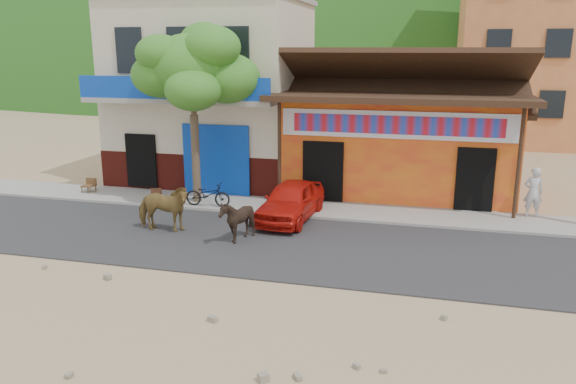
{
  "coord_description": "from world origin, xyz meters",
  "views": [
    {
      "loc": [
        3.1,
        -11.65,
        5.31
      ],
      "look_at": [
        -0.64,
        3.0,
        1.4
      ],
      "focal_mm": 35.0,
      "sensor_mm": 36.0,
      "label": 1
    }
  ],
  "objects_px": {
    "cow_dark": "(237,220)",
    "red_car": "(291,201)",
    "tree": "(194,115)",
    "pedestrian": "(533,192)",
    "cafe_chair_left": "(88,180)",
    "cafe_chair_right": "(155,190)",
    "cow_tan": "(163,208)",
    "scooter": "(208,194)"
  },
  "relations": [
    {
      "from": "cafe_chair_right",
      "to": "cow_tan",
      "type": "bearing_deg",
      "value": -73.51
    },
    {
      "from": "cow_tan",
      "to": "red_car",
      "type": "bearing_deg",
      "value": -61.07
    },
    {
      "from": "pedestrian",
      "to": "cafe_chair_left",
      "type": "relative_size",
      "value": 1.72
    },
    {
      "from": "red_car",
      "to": "cafe_chair_right",
      "type": "bearing_deg",
      "value": 178.16
    },
    {
      "from": "tree",
      "to": "cow_tan",
      "type": "distance_m",
      "value": 3.9
    },
    {
      "from": "tree",
      "to": "scooter",
      "type": "relative_size",
      "value": 3.89
    },
    {
      "from": "cow_tan",
      "to": "cafe_chair_left",
      "type": "distance_m",
      "value": 5.71
    },
    {
      "from": "cow_dark",
      "to": "pedestrian",
      "type": "distance_m",
      "value": 9.34
    },
    {
      "from": "tree",
      "to": "cow_tan",
      "type": "relative_size",
      "value": 3.53
    },
    {
      "from": "scooter",
      "to": "cafe_chair_left",
      "type": "bearing_deg",
      "value": 79.74
    },
    {
      "from": "scooter",
      "to": "red_car",
      "type": "bearing_deg",
      "value": -101.85
    },
    {
      "from": "cow_tan",
      "to": "red_car",
      "type": "xyz_separation_m",
      "value": [
        3.34,
        2.1,
        -0.11
      ]
    },
    {
      "from": "cow_dark",
      "to": "cafe_chair_left",
      "type": "distance_m",
      "value": 7.91
    },
    {
      "from": "red_car",
      "to": "scooter",
      "type": "distance_m",
      "value": 3.04
    },
    {
      "from": "cow_tan",
      "to": "pedestrian",
      "type": "xyz_separation_m",
      "value": [
        10.69,
        3.99,
        0.16
      ]
    },
    {
      "from": "cow_tan",
      "to": "pedestrian",
      "type": "height_order",
      "value": "pedestrian"
    },
    {
      "from": "red_car",
      "to": "cow_tan",
      "type": "bearing_deg",
      "value": -142.71
    },
    {
      "from": "cow_tan",
      "to": "pedestrian",
      "type": "bearing_deg",
      "value": -72.73
    },
    {
      "from": "cow_tan",
      "to": "cafe_chair_left",
      "type": "height_order",
      "value": "cow_tan"
    },
    {
      "from": "red_car",
      "to": "scooter",
      "type": "bearing_deg",
      "value": 175.68
    },
    {
      "from": "tree",
      "to": "scooter",
      "type": "xyz_separation_m",
      "value": [
        0.6,
        -0.5,
        -2.59
      ]
    },
    {
      "from": "tree",
      "to": "cow_dark",
      "type": "relative_size",
      "value": 4.84
    },
    {
      "from": "cafe_chair_left",
      "to": "cafe_chair_right",
      "type": "relative_size",
      "value": 1.16
    },
    {
      "from": "scooter",
      "to": "tree",
      "type": "bearing_deg",
      "value": 47.81
    },
    {
      "from": "cow_tan",
      "to": "cafe_chair_left",
      "type": "bearing_deg",
      "value": 51.58
    },
    {
      "from": "cow_dark",
      "to": "cafe_chair_left",
      "type": "height_order",
      "value": "cow_dark"
    },
    {
      "from": "red_car",
      "to": "cafe_chair_left",
      "type": "height_order",
      "value": "red_car"
    },
    {
      "from": "cafe_chair_left",
      "to": "red_car",
      "type": "bearing_deg",
      "value": -5.78
    },
    {
      "from": "scooter",
      "to": "pedestrian",
      "type": "xyz_separation_m",
      "value": [
        10.35,
        1.4,
        0.39
      ]
    },
    {
      "from": "scooter",
      "to": "pedestrian",
      "type": "height_order",
      "value": "pedestrian"
    },
    {
      "from": "red_car",
      "to": "pedestrian",
      "type": "height_order",
      "value": "pedestrian"
    },
    {
      "from": "cow_dark",
      "to": "pedestrian",
      "type": "bearing_deg",
      "value": 90.56
    },
    {
      "from": "tree",
      "to": "cafe_chair_right",
      "type": "bearing_deg",
      "value": -164.52
    },
    {
      "from": "cow_dark",
      "to": "scooter",
      "type": "xyz_separation_m",
      "value": [
        -2.05,
        2.88,
        -0.13
      ]
    },
    {
      "from": "tree",
      "to": "red_car",
      "type": "relative_size",
      "value": 1.69
    },
    {
      "from": "pedestrian",
      "to": "cafe_chair_left",
      "type": "xyz_separation_m",
      "value": [
        -15.35,
        -0.7,
        -0.33
      ]
    },
    {
      "from": "cow_dark",
      "to": "red_car",
      "type": "xyz_separation_m",
      "value": [
        0.95,
        2.38,
        -0.01
      ]
    },
    {
      "from": "red_car",
      "to": "cafe_chair_left",
      "type": "xyz_separation_m",
      "value": [
        -8.0,
        1.19,
        -0.06
      ]
    },
    {
      "from": "cow_dark",
      "to": "pedestrian",
      "type": "height_order",
      "value": "pedestrian"
    },
    {
      "from": "cow_dark",
      "to": "cafe_chair_right",
      "type": "bearing_deg",
      "value": -153.17
    },
    {
      "from": "tree",
      "to": "pedestrian",
      "type": "xyz_separation_m",
      "value": [
        10.95,
        0.9,
        -2.2
      ]
    },
    {
      "from": "red_car",
      "to": "cafe_chair_right",
      "type": "distance_m",
      "value": 5.04
    }
  ]
}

